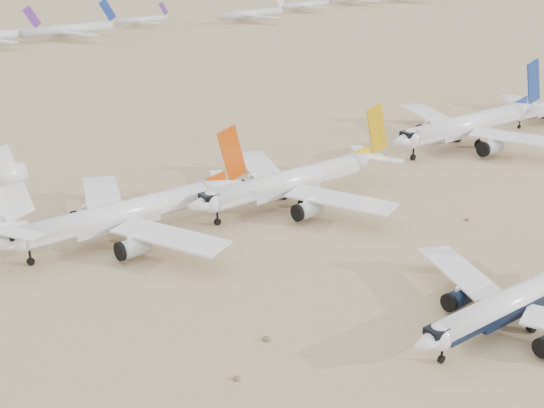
{
  "coord_description": "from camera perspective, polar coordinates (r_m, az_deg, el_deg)",
  "views": [
    {
      "loc": [
        -79.0,
        -55.56,
        58.26
      ],
      "look_at": [
        1.86,
        48.1,
        7.0
      ],
      "focal_mm": 50.0,
      "sensor_mm": 36.0,
      "label": 1
    }
  ],
  "objects": [
    {
      "name": "row2_orange_tail",
      "position": [
        144.87,
        -10.62,
        -0.63
      ],
      "size": [
        50.45,
        49.36,
        18.0
      ],
      "color": "white",
      "rests_on": "ground"
    },
    {
      "name": "main_airliner",
      "position": [
        119.53,
        18.26,
        -6.7
      ],
      "size": [
        44.49,
        43.45,
        15.7
      ],
      "color": "white",
      "rests_on": "ground"
    },
    {
      "name": "row2_navy_widebody",
      "position": [
        206.9,
        14.77,
        5.83
      ],
      "size": [
        55.9,
        54.67,
        19.89
      ],
      "color": "white",
      "rests_on": "ground"
    },
    {
      "name": "ground",
      "position": [
        112.79,
        14.69,
        -10.58
      ],
      "size": [
        7000.0,
        7000.0,
        0.0
      ],
      "primitive_type": "plane",
      "color": "#907953",
      "rests_on": "ground"
    },
    {
      "name": "row2_gold_tail",
      "position": [
        159.42,
        1.78,
        1.79
      ],
      "size": [
        50.68,
        49.56,
        18.04
      ],
      "color": "white",
      "rests_on": "ground"
    }
  ]
}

